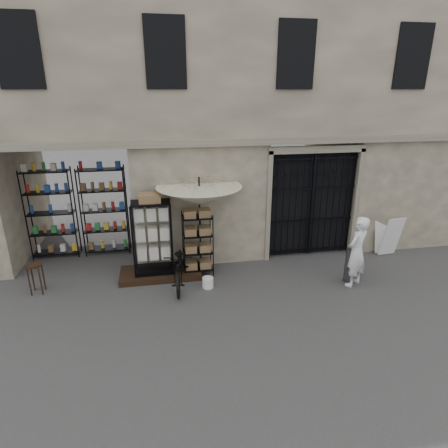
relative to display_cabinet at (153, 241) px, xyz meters
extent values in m
plane|color=black|center=(2.54, -1.53, -0.96)|extent=(80.00, 80.00, 0.00)
cube|color=tan|center=(2.54, 2.47, 3.54)|extent=(14.00, 4.00, 9.00)
cube|color=black|center=(-1.96, 1.27, 0.54)|extent=(3.00, 1.70, 3.00)
cube|color=black|center=(-2.01, 1.77, 0.29)|extent=(2.70, 0.50, 2.50)
cube|color=black|center=(4.29, 0.75, 0.54)|extent=(2.50, 0.06, 3.00)
cube|color=black|center=(4.29, 0.59, 0.49)|extent=(0.05, 0.05, 2.80)
cube|color=black|center=(0.14, 0.02, -0.89)|extent=(2.00, 0.90, 0.15)
cube|color=black|center=(0.00, 0.01, -0.76)|extent=(1.02, 0.78, 0.10)
cube|color=silver|center=(-0.08, -0.26, 0.09)|extent=(0.81, 0.25, 1.69)
cube|color=silver|center=(0.00, 0.01, -0.01)|extent=(0.85, 0.60, 1.41)
cube|color=olive|center=(0.00, 0.01, 1.05)|extent=(0.59, 0.51, 0.20)
cube|color=black|center=(1.10, 0.01, -0.15)|extent=(0.81, 0.67, 1.62)
cube|color=olive|center=(1.10, 0.01, -0.20)|extent=(0.69, 0.55, 1.22)
cylinder|color=black|center=(1.18, 0.17, 0.28)|extent=(0.05, 0.05, 2.48)
imported|color=beige|center=(1.18, 0.17, 1.18)|extent=(2.10, 2.13, 1.67)
cylinder|color=silver|center=(1.24, -0.77, -0.84)|extent=(0.27, 0.27, 0.25)
imported|color=black|center=(0.60, -0.51, -0.96)|extent=(0.73, 1.02, 1.84)
cylinder|color=black|center=(-2.67, -0.31, -0.26)|extent=(0.36, 0.36, 0.03)
cube|color=black|center=(-2.67, -0.31, -0.61)|extent=(0.28, 0.28, 0.70)
cylinder|color=#45494C|center=(4.63, -1.06, -0.53)|extent=(0.19, 0.19, 0.86)
imported|color=silver|center=(4.71, -1.24, -0.96)|extent=(1.49, 1.79, 0.41)
cube|color=silver|center=(6.51, 0.08, -0.37)|extent=(0.57, 0.33, 1.15)
cube|color=silver|center=(6.47, 0.43, -0.37)|extent=(0.57, 0.33, 1.15)
camera|label=1|loc=(0.24, -8.59, 3.51)|focal=30.00mm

